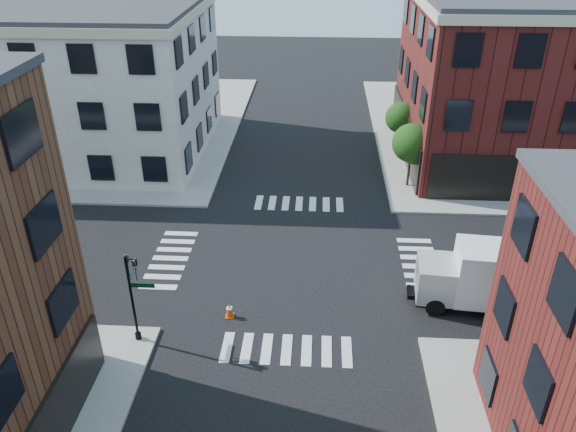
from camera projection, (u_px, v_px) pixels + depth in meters
The scene contains 9 objects.
ground at pixel (294, 262), 31.31m from camera, with size 120.00×120.00×0.00m, color black.
sidewalk_ne at pixel (548, 134), 48.49m from camera, with size 30.00×30.00×0.15m, color gray.
sidewalk_nw at pixel (73, 124), 50.61m from camera, with size 30.00×30.00×0.15m, color gray.
building_nw at pixel (60, 80), 43.50m from camera, with size 22.00×16.00×11.00m, color beige.
tree_near at pixel (413, 145), 38.06m from camera, with size 2.69×2.69×4.49m.
tree_far at pixel (402, 119), 43.43m from camera, with size 2.43×2.43×4.07m.
signal_pole at pixel (133, 289), 24.43m from camera, with size 1.29×1.24×4.60m.
box_truck at pixel (498, 278), 27.00m from camera, with size 7.66×2.91×3.40m.
traffic_cone at pixel (229, 310), 27.05m from camera, with size 0.44×0.44×0.77m.
Camera 1 is at (1.17, -26.00, 17.59)m, focal length 35.00 mm.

